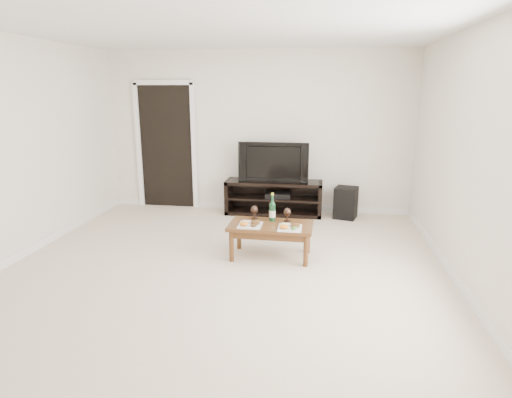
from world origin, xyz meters
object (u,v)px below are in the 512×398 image
at_px(media_console, 274,198).
at_px(subwoofer, 346,203).
at_px(coffee_table, 271,241).
at_px(television, 274,161).

xyz_separation_m(media_console, subwoofer, (1.15, -0.05, -0.03)).
distance_m(media_console, coffee_table, 1.87).
xyz_separation_m(subwoofer, coffee_table, (-0.98, -1.81, -0.04)).
height_order(subwoofer, coffee_table, subwoofer).
bearing_deg(television, media_console, -179.37).
xyz_separation_m(television, subwoofer, (1.15, -0.05, -0.62)).
distance_m(media_console, subwoofer, 1.15).
bearing_deg(media_console, subwoofer, -2.63).
bearing_deg(subwoofer, media_console, -167.97).
distance_m(television, subwoofer, 1.31).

